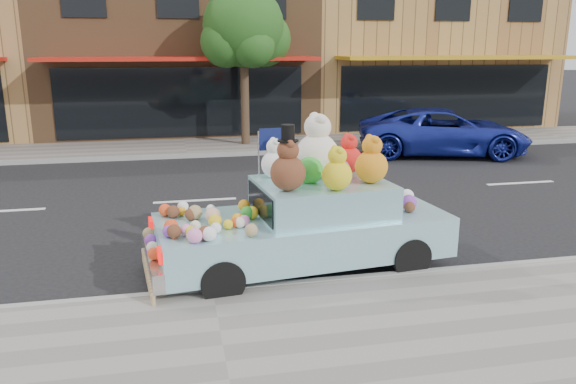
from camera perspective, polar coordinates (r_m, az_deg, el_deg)
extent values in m
plane|color=black|center=(12.52, -9.43, -0.89)|extent=(120.00, 120.00, 0.00)
cube|color=gray|center=(6.45, -6.62, -15.65)|extent=(60.00, 3.00, 0.12)
cube|color=gray|center=(18.85, -10.37, 4.47)|extent=(60.00, 3.00, 0.12)
cube|color=gray|center=(7.78, -7.68, -10.11)|extent=(60.00, 0.12, 0.13)
cube|color=gray|center=(17.37, -10.21, 3.64)|extent=(60.00, 0.12, 0.13)
cube|color=brown|center=(24.07, -11.18, 14.82)|extent=(10.00, 8.00, 7.00)
cube|color=black|center=(20.14, -10.68, 8.94)|extent=(8.50, 0.06, 2.40)
cube|color=#B31B10|center=(19.17, -10.82, 13.16)|extent=(9.00, 1.80, 0.12)
cube|color=#A57D45|center=(26.23, 12.01, 14.74)|extent=(10.00, 8.00, 7.00)
cube|color=black|center=(22.68, 15.82, 9.26)|extent=(8.50, 0.06, 2.40)
cube|color=#C18D16|center=(21.82, 17.18, 12.93)|extent=(9.00, 1.80, 0.12)
cube|color=black|center=(24.19, 23.07, 17.53)|extent=(1.40, 0.06, 1.60)
cylinder|color=#38281C|center=(18.80, -4.41, 9.38)|extent=(0.28, 0.28, 3.20)
sphere|color=#204C15|center=(18.73, -4.55, 16.46)|extent=(2.60, 2.60, 2.60)
sphere|color=#204C15|center=(19.12, -2.49, 15.25)|extent=(1.80, 1.80, 1.80)
sphere|color=#204C15|center=(18.46, -6.34, 14.89)|extent=(1.60, 1.60, 1.60)
sphere|color=#204C15|center=(18.16, -3.61, 14.64)|extent=(1.40, 1.40, 1.40)
sphere|color=#204C15|center=(19.28, -5.69, 15.49)|extent=(1.60, 1.60, 1.60)
imported|color=#1C289A|center=(18.15, 15.51, 5.91)|extent=(5.63, 3.65, 1.44)
cylinder|color=black|center=(8.47, 12.33, -6.51)|extent=(0.62, 0.26, 0.60)
cylinder|color=black|center=(9.76, 7.75, -3.44)|extent=(0.62, 0.26, 0.60)
cylinder|color=black|center=(7.53, -6.69, -9.01)|extent=(0.62, 0.26, 0.60)
cylinder|color=black|center=(8.96, -8.69, -5.15)|extent=(0.62, 0.26, 0.60)
cube|color=#96D1E0|center=(8.48, 1.52, -4.33)|extent=(4.46, 2.15, 0.60)
cube|color=#96D1E0|center=(8.42, 3.47, -0.57)|extent=(2.05, 1.70, 0.50)
cube|color=silver|center=(8.11, -13.55, -6.78)|extent=(0.35, 1.79, 0.26)
cube|color=red|center=(7.37, -12.86, -6.30)|extent=(0.09, 0.28, 0.16)
cube|color=red|center=(8.65, -13.73, -3.19)|extent=(0.09, 0.28, 0.16)
cube|color=black|center=(8.13, -2.78, -1.12)|extent=(0.18, 1.30, 0.40)
sphere|color=#562B18|center=(7.77, -0.01, 1.95)|extent=(0.50, 0.50, 0.50)
sphere|color=#562B18|center=(7.70, -0.01, 4.28)|extent=(0.31, 0.31, 0.31)
sphere|color=#562B18|center=(7.58, 0.16, 4.88)|extent=(0.12, 0.12, 0.12)
sphere|color=#562B18|center=(7.79, -0.17, 5.14)|extent=(0.12, 0.12, 0.12)
cylinder|color=black|center=(7.68, -0.01, 5.24)|extent=(0.29, 0.29, 0.02)
cylinder|color=black|center=(7.67, -0.01, 6.05)|extent=(0.19, 0.19, 0.22)
sphere|color=beige|center=(8.63, 2.99, 3.78)|extent=(0.67, 0.67, 0.67)
sphere|color=beige|center=(8.56, 3.03, 6.60)|extent=(0.41, 0.41, 0.41)
sphere|color=beige|center=(8.40, 3.29, 7.37)|extent=(0.16, 0.16, 0.16)
sphere|color=beige|center=(8.68, 2.79, 7.61)|extent=(0.16, 0.16, 0.16)
sphere|color=#C57212|center=(8.30, 8.46, 2.56)|extent=(0.48, 0.48, 0.48)
sphere|color=#C57212|center=(8.24, 8.54, 4.68)|extent=(0.30, 0.30, 0.30)
sphere|color=#C57212|center=(8.13, 8.83, 5.23)|extent=(0.11, 0.11, 0.11)
sphere|color=#C57212|center=(8.32, 8.32, 5.47)|extent=(0.11, 0.11, 0.11)
sphere|color=red|center=(8.90, 6.18, 3.28)|extent=(0.43, 0.43, 0.43)
sphere|color=red|center=(8.85, 6.23, 5.04)|extent=(0.27, 0.27, 0.27)
sphere|color=red|center=(8.75, 6.43, 5.49)|extent=(0.10, 0.10, 0.10)
sphere|color=red|center=(8.93, 6.06, 5.68)|extent=(0.10, 0.10, 0.10)
sphere|color=white|center=(8.54, -1.35, 2.83)|extent=(0.42, 0.42, 0.42)
sphere|color=white|center=(8.49, -1.36, 4.61)|extent=(0.26, 0.26, 0.26)
sphere|color=white|center=(8.39, -1.25, 5.07)|extent=(0.10, 0.10, 0.10)
sphere|color=white|center=(8.56, -1.47, 5.27)|extent=(0.10, 0.10, 0.10)
sphere|color=gold|center=(7.82, 4.99, 1.70)|extent=(0.43, 0.43, 0.43)
sphere|color=gold|center=(7.76, 5.03, 3.68)|extent=(0.26, 0.26, 0.26)
sphere|color=gold|center=(7.66, 5.25, 4.18)|extent=(0.10, 0.10, 0.10)
sphere|color=gold|center=(7.83, 4.85, 4.42)|extent=(0.10, 0.10, 0.10)
sphere|color=green|center=(8.25, 2.22, 2.20)|extent=(0.40, 0.40, 0.40)
sphere|color=pink|center=(8.48, 5.27, 2.28)|extent=(0.32, 0.32, 0.32)
sphere|color=beige|center=(7.79, -9.39, -3.38)|extent=(0.15, 0.15, 0.15)
sphere|color=#8E784E|center=(8.27, -9.43, -2.05)|extent=(0.22, 0.22, 0.22)
sphere|color=gold|center=(8.22, -3.66, -2.10)|extent=(0.19, 0.19, 0.19)
sphere|color=#502816|center=(8.42, -11.57, -1.97)|extent=(0.19, 0.19, 0.19)
sphere|color=white|center=(7.34, -8.01, -4.25)|extent=(0.19, 0.19, 0.19)
sphere|color=red|center=(7.84, -5.19, -3.10)|extent=(0.15, 0.15, 0.15)
sphere|color=pink|center=(7.88, -4.47, -2.93)|extent=(0.16, 0.16, 0.16)
sphere|color=red|center=(7.73, -11.79, -3.44)|extent=(0.20, 0.20, 0.20)
sphere|color=orange|center=(8.51, -10.78, -1.93)|extent=(0.14, 0.14, 0.14)
sphere|color=gold|center=(7.79, -6.11, -3.28)|extent=(0.14, 0.14, 0.14)
sphere|color=#502816|center=(7.53, -11.51, -3.95)|extent=(0.19, 0.19, 0.19)
sphere|color=pink|center=(7.60, -10.28, -3.81)|extent=(0.16, 0.16, 0.16)
sphere|color=white|center=(7.64, -7.34, -3.64)|extent=(0.15, 0.15, 0.15)
sphere|color=#8E784E|center=(7.46, -3.77, -3.89)|extent=(0.18, 0.18, 0.18)
sphere|color=#8E784E|center=(7.34, -9.63, -4.36)|extent=(0.18, 0.18, 0.18)
sphere|color=red|center=(7.52, -11.50, -4.09)|extent=(0.16, 0.16, 0.16)
sphere|color=orange|center=(7.94, -5.13, -2.77)|extent=(0.17, 0.17, 0.17)
sphere|color=pink|center=(7.29, -9.45, -4.41)|extent=(0.20, 0.20, 0.20)
sphere|color=gold|center=(7.88, -7.43, -2.94)|extent=(0.19, 0.19, 0.19)
sphere|color=#502816|center=(7.39, -8.44, -4.16)|extent=(0.19, 0.19, 0.19)
sphere|color=green|center=(8.19, -4.17, -2.13)|extent=(0.20, 0.20, 0.20)
sphere|color=orange|center=(8.60, -4.49, -1.37)|extent=(0.18, 0.18, 0.18)
sphere|color=red|center=(8.53, -12.39, -1.80)|extent=(0.19, 0.19, 0.19)
sphere|color=#8E784E|center=(8.03, -7.25, -2.72)|extent=(0.15, 0.15, 0.15)
sphere|color=white|center=(8.69, -10.63, -1.45)|extent=(0.17, 0.17, 0.17)
sphere|color=white|center=(8.53, -7.84, -1.73)|extent=(0.14, 0.14, 0.14)
sphere|color=#763299|center=(7.60, -12.05, -3.92)|extent=(0.16, 0.16, 0.16)
sphere|color=#502816|center=(8.25, -9.85, -2.24)|extent=(0.18, 0.18, 0.18)
sphere|color=gold|center=(7.55, -9.89, -3.98)|extent=(0.15, 0.15, 0.15)
sphere|color=beige|center=(7.83, -4.94, -3.10)|extent=(0.16, 0.16, 0.16)
sphere|color=#D8A88C|center=(8.07, -7.66, -2.32)|extent=(0.22, 0.22, 0.22)
sphere|color=green|center=(8.61, -13.97, -4.08)|extent=(0.16, 0.16, 0.16)
sphere|color=#763299|center=(8.27, -13.79, -4.77)|extent=(0.17, 0.17, 0.17)
sphere|color=gold|center=(8.29, -13.79, -4.81)|extent=(0.15, 0.15, 0.15)
sphere|color=beige|center=(7.98, -13.61, -5.51)|extent=(0.17, 0.17, 0.17)
sphere|color=red|center=(7.74, -13.45, -6.11)|extent=(0.17, 0.17, 0.17)
sphere|color=#8E784E|center=(8.56, -13.96, -4.09)|extent=(0.18, 0.18, 0.18)
sphere|color=#502816|center=(9.67, 10.03, 0.32)|extent=(0.21, 0.21, 0.21)
sphere|color=#763299|center=(8.81, 12.18, -1.06)|extent=(0.24, 0.24, 0.24)
sphere|color=white|center=(9.32, 10.73, -0.14)|extent=(0.24, 0.24, 0.24)
sphere|color=#502816|center=(8.71, 12.25, -1.51)|extent=(0.17, 0.17, 0.17)
sphere|color=red|center=(8.78, 10.46, -1.23)|extent=(0.18, 0.18, 0.18)
sphere|color=orange|center=(9.22, 8.63, -0.40)|extent=(0.18, 0.18, 0.18)
sphere|color=white|center=(9.25, 12.00, -0.39)|extent=(0.22, 0.22, 0.22)
cylinder|color=#997A54|center=(7.42, -13.50, -10.85)|extent=(0.06, 0.06, 0.17)
sphere|color=#997A54|center=(7.38, -13.55, -10.18)|extent=(0.07, 0.07, 0.07)
cylinder|color=#997A54|center=(7.51, -13.57, -10.51)|extent=(0.06, 0.06, 0.17)
sphere|color=#997A54|center=(7.47, -13.62, -9.85)|extent=(0.07, 0.07, 0.07)
cylinder|color=#997A54|center=(7.61, -13.64, -10.18)|extent=(0.06, 0.06, 0.17)
sphere|color=#997A54|center=(7.57, -13.69, -9.52)|extent=(0.07, 0.07, 0.07)
cylinder|color=#997A54|center=(7.71, -13.71, -9.86)|extent=(0.06, 0.06, 0.17)
sphere|color=#997A54|center=(7.67, -13.75, -9.21)|extent=(0.07, 0.07, 0.07)
cylinder|color=#997A54|center=(7.80, -13.77, -9.54)|extent=(0.06, 0.06, 0.17)
sphere|color=#997A54|center=(7.77, -13.82, -8.90)|extent=(0.07, 0.07, 0.07)
cylinder|color=#997A54|center=(7.90, -13.84, -9.24)|extent=(0.06, 0.06, 0.17)
sphere|color=#997A54|center=(7.86, -13.88, -8.60)|extent=(0.07, 0.07, 0.07)
cylinder|color=#997A54|center=(8.00, -13.90, -8.94)|extent=(0.06, 0.06, 0.17)
sphere|color=#997A54|center=(7.96, -13.94, -8.31)|extent=(0.07, 0.07, 0.07)
cylinder|color=#997A54|center=(8.10, -13.96, -8.65)|extent=(0.06, 0.06, 0.17)
sphere|color=#997A54|center=(8.06, -14.00, -8.03)|extent=(0.07, 0.07, 0.07)
cylinder|color=#997A54|center=(8.19, -14.02, -8.36)|extent=(0.06, 0.06, 0.17)
sphere|color=#997A54|center=(8.16, -14.06, -7.75)|extent=(0.07, 0.07, 0.07)
cylinder|color=#997A54|center=(8.29, -14.07, -8.09)|extent=(0.06, 0.06, 0.17)
sphere|color=#997A54|center=(8.26, -14.11, -7.48)|extent=(0.07, 0.07, 0.07)
cylinder|color=#997A54|center=(8.39, -14.13, -7.81)|extent=(0.06, 0.06, 0.17)
sphere|color=#997A54|center=(8.36, -14.17, -7.21)|extent=(0.07, 0.07, 0.07)
cylinder|color=#997A54|center=(8.49, -14.18, -7.55)|extent=(0.06, 0.06, 0.17)
sphere|color=#997A54|center=(8.45, -14.22, -6.95)|extent=(0.07, 0.07, 0.07)
cylinder|color=#997A54|center=(8.59, -14.24, -7.29)|extent=(0.06, 0.06, 0.17)
sphere|color=#997A54|center=(8.55, -14.28, -6.70)|extent=(0.07, 0.07, 0.07)
cylinder|color=#997A54|center=(8.69, -14.29, -7.04)|extent=(0.06, 0.06, 0.17)
sphere|color=#997A54|center=(8.65, -14.33, -6.45)|extent=(0.07, 0.07, 0.07)
cylinder|color=#997A54|center=(8.79, -14.34, -6.79)|extent=(0.06, 0.06, 0.17)
sphere|color=#997A54|center=(8.75, -14.38, -6.21)|extent=(0.07, 0.07, 0.07)
cylinder|color=#997A54|center=(8.88, -14.39, -6.55)|extent=(0.06, 0.06, 0.17)
sphere|color=#997A54|center=(8.85, -14.43, -5.97)|extent=(0.07, 0.07, 0.07)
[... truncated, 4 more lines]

